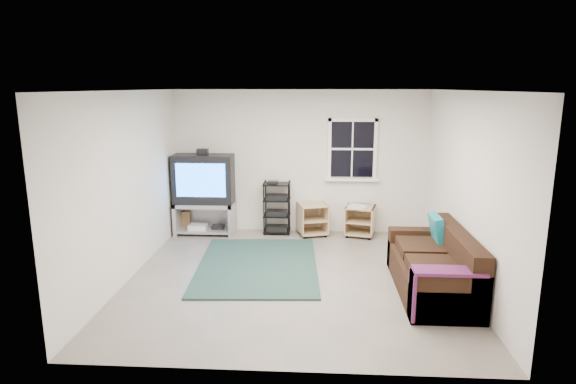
# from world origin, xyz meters

# --- Properties ---
(room) EXTENTS (4.60, 4.62, 4.60)m
(room) POSITION_xyz_m (0.95, 2.27, 1.48)
(room) COLOR gray
(room) RESTS_ON ground
(tv_unit) EXTENTS (1.07, 0.53, 1.57)m
(tv_unit) POSITION_xyz_m (-1.72, 2.01, 0.86)
(tv_unit) COLOR #A1A1A9
(tv_unit) RESTS_ON ground
(av_rack) EXTENTS (0.49, 0.35, 0.97)m
(av_rack) POSITION_xyz_m (-0.40, 2.10, 0.42)
(av_rack) COLOR black
(av_rack) RESTS_ON ground
(side_table_left) EXTENTS (0.61, 0.61, 0.58)m
(side_table_left) POSITION_xyz_m (0.24, 2.07, 0.31)
(side_table_left) COLOR tan
(side_table_left) RESTS_ON ground
(side_table_right) EXTENTS (0.60, 0.60, 0.57)m
(side_table_right) POSITION_xyz_m (1.11, 2.06, 0.32)
(side_table_right) COLOR tan
(side_table_right) RESTS_ON ground
(sofa) EXTENTS (0.87, 1.97, 0.90)m
(sofa) POSITION_xyz_m (1.88, -0.35, 0.32)
(sofa) COLOR black
(sofa) RESTS_ON ground
(shag_rug) EXTENTS (1.89, 2.52, 0.03)m
(shag_rug) POSITION_xyz_m (-0.56, 0.42, 0.01)
(shag_rug) COLOR black
(shag_rug) RESTS_ON ground
(paper_bag) EXTENTS (0.28, 0.20, 0.37)m
(paper_bag) POSITION_xyz_m (-2.17, 2.17, 0.19)
(paper_bag) COLOR olive
(paper_bag) RESTS_ON ground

